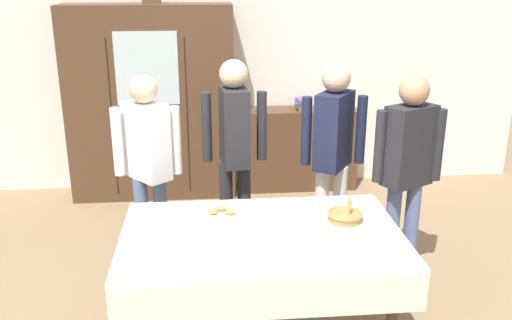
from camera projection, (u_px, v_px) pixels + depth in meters
The scene contains 17 objects.
ground_plane at pixel (259, 313), 3.97m from camera, with size 12.00×12.00×0.00m, color #846B4C.
back_wall at pixel (236, 64), 6.03m from camera, with size 6.40×0.10×2.70m, color silver.
dining_table at pixel (262, 247), 3.54m from camera, with size 1.78×1.10×0.74m.
wall_cabinet at pixel (151, 103), 5.79m from camera, with size 1.70×0.46×2.01m.
bookshelf_low at pixel (301, 149), 6.15m from camera, with size 1.20×0.35×0.90m.
book_stack at pixel (302, 104), 5.99m from camera, with size 0.17×0.22×0.11m.
tea_cup_front_edge at pixel (349, 203), 3.92m from camera, with size 0.13×0.13×0.06m.
tea_cup_far_left at pixel (200, 240), 3.38m from camera, with size 0.13×0.13×0.06m.
tea_cup_center at pixel (145, 256), 3.19m from camera, with size 0.13×0.13×0.06m.
bread_basket at pixel (345, 216), 3.70m from camera, with size 0.24×0.24×0.16m.
pastry_plate at pixel (222, 214), 3.78m from camera, with size 0.28×0.28×0.05m.
spoon_back_edge at pixel (302, 221), 3.69m from camera, with size 0.12×0.02×0.01m.
spoon_front_edge at pixel (172, 219), 3.72m from camera, with size 0.12×0.02×0.01m.
person_by_cabinet at pixel (234, 141), 4.47m from camera, with size 0.52×0.38×1.67m.
person_beside_shelf at pixel (333, 145), 4.43m from camera, with size 0.52×0.41×1.64m.
person_near_right_end at pixel (148, 156), 4.28m from camera, with size 0.52×0.40×1.59m.
person_behind_table_left at pixel (408, 161), 4.11m from camera, with size 0.52×0.34×1.62m.
Camera 1 is at (-0.32, -3.39, 2.32)m, focal length 39.06 mm.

